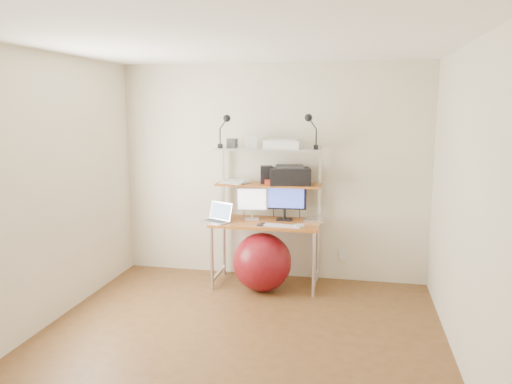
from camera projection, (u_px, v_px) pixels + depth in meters
room at (235, 200)px, 4.09m from camera, size 3.60×3.60×3.60m
computer_desk at (267, 202)px, 5.59m from camera, size 1.20×0.60×1.57m
wall_outlet at (343, 255)px, 5.81m from camera, size 0.08×0.01×0.12m
monitor_silver at (252, 201)px, 5.65m from camera, size 0.35×0.15×0.39m
monitor_black at (285, 199)px, 5.62m from camera, size 0.49×0.15×0.49m
laptop at (219, 218)px, 5.56m from camera, size 0.38×0.36×0.27m
keyboard at (282, 226)px, 5.36m from camera, size 0.41×0.15×0.01m
mouse at (299, 226)px, 5.33m from camera, size 0.11×0.08×0.03m
mac_mini at (315, 220)px, 5.54m from camera, size 0.23×0.23×0.04m
phone at (262, 224)px, 5.41m from camera, size 0.11×0.15×0.01m
printer at (290, 175)px, 5.56m from camera, size 0.50×0.38×0.21m
nas_cube at (266, 175)px, 5.64m from camera, size 0.16×0.16×0.20m
red_box at (274, 182)px, 5.55m from camera, size 0.21×0.16×0.06m
scanner at (283, 144)px, 5.49m from camera, size 0.42×0.29×0.10m
box_white at (251, 141)px, 5.59m from camera, size 0.15×0.13×0.15m
box_grey at (232, 143)px, 5.63m from camera, size 0.11×0.11×0.10m
clip_lamp_left at (225, 124)px, 5.53m from camera, size 0.15×0.08×0.37m
clip_lamp_right at (310, 123)px, 5.38m from camera, size 0.15×0.08×0.38m
exercise_ball at (262, 262)px, 5.48m from camera, size 0.64×0.64×0.64m
paper_stack at (235, 182)px, 5.70m from camera, size 0.40×0.40×0.02m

